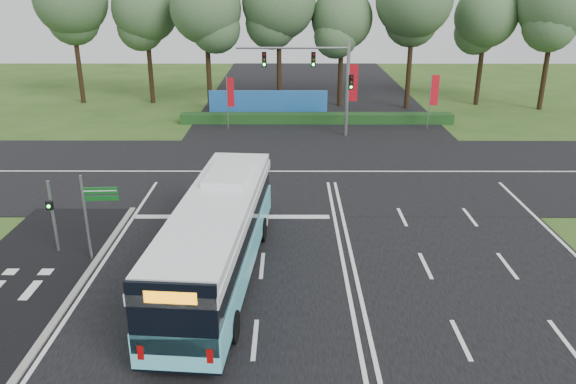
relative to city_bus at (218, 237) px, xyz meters
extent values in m
plane|color=#2A4C19|center=(4.88, 1.04, -1.79)|extent=(120.00, 120.00, 0.00)
cube|color=black|center=(4.88, 1.04, -1.77)|extent=(20.00, 120.00, 0.04)
cube|color=black|center=(4.88, 13.04, -1.77)|extent=(120.00, 14.00, 0.05)
cube|color=gray|center=(-5.22, -1.96, -1.73)|extent=(0.25, 18.00, 0.12)
cube|color=#62D6E4|center=(0.00, 0.01, -0.69)|extent=(3.55, 12.57, 1.14)
cube|color=black|center=(0.00, 0.01, -1.20)|extent=(3.52, 12.51, 0.31)
cube|color=black|center=(0.00, 0.01, 0.35)|extent=(3.43, 12.38, 0.98)
cube|color=white|center=(0.00, 0.01, 0.97)|extent=(3.55, 12.57, 0.36)
cube|color=white|center=(0.00, 0.01, 1.33)|extent=(3.46, 12.07, 0.36)
cube|color=white|center=(0.20, 2.59, 1.64)|extent=(1.89, 3.22, 0.26)
cube|color=black|center=(-0.48, -6.11, 0.40)|extent=(2.51, 0.32, 2.27)
cube|color=orange|center=(-0.48, -6.15, 1.12)|extent=(1.45, 0.17, 0.36)
cylinder|color=black|center=(-0.93, 3.61, -1.26)|extent=(0.37, 1.09, 1.08)
cylinder|color=black|center=(1.49, 3.42, -1.26)|extent=(0.37, 1.09, 1.08)
cylinder|color=black|center=(-1.52, -3.81, -1.26)|extent=(0.37, 1.09, 1.08)
cylinder|color=black|center=(0.90, -4.00, -1.26)|extent=(0.37, 1.09, 1.08)
cylinder|color=gray|center=(-7.15, 2.34, -0.19)|extent=(0.13, 0.13, 3.20)
cube|color=black|center=(-7.15, 2.16, 0.40)|extent=(0.27, 0.19, 0.37)
sphere|color=#19F233|center=(-7.15, 2.06, 0.40)|extent=(0.13, 0.13, 0.13)
cylinder|color=gray|center=(-5.50, 1.60, 0.05)|extent=(0.11, 0.11, 3.69)
cube|color=#0D4D18|center=(-4.81, 1.64, 1.25)|extent=(1.38, 0.13, 0.28)
cube|color=#0D4D18|center=(-4.81, 1.64, 0.93)|extent=(1.38, 0.13, 0.20)
cube|color=white|center=(-4.81, 1.60, 1.25)|extent=(1.29, 0.08, 0.04)
cylinder|color=gray|center=(-2.07, 23.40, 0.26)|extent=(0.06, 0.06, 4.11)
cube|color=red|center=(-1.78, 23.31, 1.13)|extent=(0.54, 0.20, 2.19)
cylinder|color=gray|center=(7.10, 23.25, 0.79)|extent=(0.08, 0.08, 5.16)
cube|color=red|center=(7.47, 23.16, 1.88)|extent=(0.68, 0.21, 2.75)
cylinder|color=gray|center=(13.42, 23.53, 0.36)|extent=(0.07, 0.07, 4.30)
cube|color=red|center=(13.74, 23.50, 1.26)|extent=(0.57, 0.08, 2.29)
cylinder|color=gray|center=(6.88, 21.54, 1.71)|extent=(0.24, 0.24, 7.00)
cylinder|color=gray|center=(2.88, 21.54, 4.61)|extent=(8.00, 0.16, 0.16)
cube|color=black|center=(4.38, 21.54, 3.81)|extent=(0.32, 0.28, 1.05)
cube|color=black|center=(0.88, 21.54, 3.81)|extent=(0.32, 0.28, 1.05)
cube|color=black|center=(7.13, 21.54, 2.21)|extent=(0.32, 0.28, 1.05)
cube|color=#183613|center=(4.88, 25.54, -1.39)|extent=(22.00, 1.20, 0.80)
cube|color=#1E5AA4|center=(0.88, 28.04, -0.69)|extent=(10.00, 0.30, 2.20)
cylinder|color=black|center=(-16.91, 33.78, 2.62)|extent=(0.44, 0.44, 8.83)
cylinder|color=black|center=(-10.29, 33.76, 2.23)|extent=(0.44, 0.44, 8.05)
sphere|color=#3A5934|center=(-10.29, 33.76, 6.68)|extent=(5.93, 5.93, 5.93)
cylinder|color=black|center=(-4.46, 30.97, 2.33)|extent=(0.44, 0.44, 8.24)
sphere|color=#3A5934|center=(-4.46, 30.97, 6.88)|extent=(6.07, 6.07, 6.07)
cylinder|color=black|center=(1.75, 31.92, 2.54)|extent=(0.44, 0.44, 8.66)
sphere|color=#3A5934|center=(1.75, 31.92, 7.32)|extent=(6.38, 6.38, 6.38)
cylinder|color=black|center=(7.31, 32.44, 1.88)|extent=(0.44, 0.44, 7.35)
sphere|color=#3A5934|center=(7.31, 32.44, 5.95)|extent=(5.42, 5.42, 5.42)
cylinder|color=black|center=(13.28, 31.24, 2.68)|extent=(0.44, 0.44, 8.95)
cylinder|color=black|center=(20.15, 33.01, 1.96)|extent=(0.44, 0.44, 7.51)
sphere|color=#3A5934|center=(20.15, 33.01, 6.11)|extent=(5.53, 5.53, 5.53)
cylinder|color=black|center=(25.22, 30.93, 2.48)|extent=(0.44, 0.44, 8.55)
sphere|color=#3A5934|center=(25.22, 30.93, 7.20)|extent=(6.30, 6.30, 6.30)
camera|label=1|loc=(2.68, -19.12, 8.99)|focal=35.00mm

